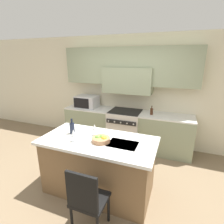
% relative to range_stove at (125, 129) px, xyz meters
% --- Properties ---
extents(ground_plane, '(10.00, 10.00, 0.00)m').
position_rel_range_stove_xyz_m(ground_plane, '(0.00, -1.64, -0.46)').
color(ground_plane, '#7A664C').
extents(back_cabinetry, '(10.00, 0.46, 2.70)m').
position_rel_range_stove_xyz_m(back_cabinetry, '(0.00, 0.27, 1.12)').
color(back_cabinetry, beige).
rests_on(back_cabinetry, ground_plane).
extents(back_counter, '(3.15, 0.62, 0.91)m').
position_rel_range_stove_xyz_m(back_counter, '(0.00, 0.02, -0.01)').
color(back_counter, gray).
rests_on(back_counter, ground_plane).
extents(range_stove, '(0.77, 0.70, 0.93)m').
position_rel_range_stove_xyz_m(range_stove, '(0.00, 0.00, 0.00)').
color(range_stove, beige).
rests_on(range_stove, ground_plane).
extents(microwave, '(0.55, 0.44, 0.31)m').
position_rel_range_stove_xyz_m(microwave, '(-1.06, 0.02, 0.60)').
color(microwave, '#B7B7BC').
rests_on(microwave, back_counter).
extents(kitchen_island, '(1.81, 0.90, 0.94)m').
position_rel_range_stove_xyz_m(kitchen_island, '(0.06, -1.67, 0.01)').
color(kitchen_island, brown).
rests_on(kitchen_island, ground_plane).
extents(island_chair, '(0.42, 0.40, 0.95)m').
position_rel_range_stove_xyz_m(island_chair, '(0.26, -2.43, 0.07)').
color(island_chair, black).
rests_on(island_chair, ground_plane).
extents(wine_bottle, '(0.08, 0.08, 0.26)m').
position_rel_range_stove_xyz_m(wine_bottle, '(-0.45, -1.61, 0.57)').
color(wine_bottle, black).
rests_on(wine_bottle, kitchen_island).
extents(wine_glass_near, '(0.08, 0.08, 0.20)m').
position_rel_range_stove_xyz_m(wine_glass_near, '(-0.26, -1.86, 0.61)').
color(wine_glass_near, white).
rests_on(wine_glass_near, kitchen_island).
extents(wine_glass_far, '(0.08, 0.08, 0.20)m').
position_rel_range_stove_xyz_m(wine_glass_far, '(-0.06, -1.54, 0.61)').
color(wine_glass_far, white).
rests_on(wine_glass_far, kitchen_island).
extents(fruit_bowl, '(0.28, 0.28, 0.10)m').
position_rel_range_stove_xyz_m(fruit_bowl, '(0.13, -1.71, 0.51)').
color(fruit_bowl, '#996B47').
rests_on(fruit_bowl, kitchen_island).
extents(oil_bottle_on_counter, '(0.06, 0.06, 0.21)m').
position_rel_range_stove_xyz_m(oil_bottle_on_counter, '(0.63, -0.01, 0.53)').
color(oil_bottle_on_counter, '#422314').
rests_on(oil_bottle_on_counter, back_counter).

